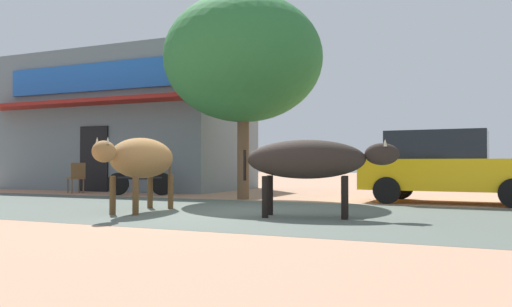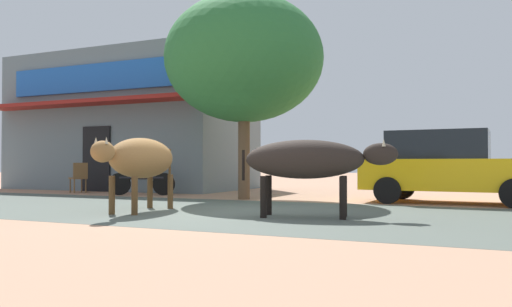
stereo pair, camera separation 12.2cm
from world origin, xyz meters
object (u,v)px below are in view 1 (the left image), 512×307
Objects in this scene: parked_motorcycle at (141,179)px; cafe_chair_near_tree at (77,176)px; cow_far_dark at (310,160)px; cow_near_brown at (142,159)px; parked_hatchback_car at (447,166)px; roadside_tree at (243,59)px.

cafe_chair_near_tree is (-2.44, 0.11, 0.04)m from parked_motorcycle.
cow_near_brown is at bearing -174.36° from cow_far_dark.
parked_hatchback_car is 10.54m from cafe_chair_near_tree.
parked_hatchback_car is 8.11m from parked_motorcycle.
cafe_chair_near_tree is at bearing 175.97° from roadside_tree.
cow_near_brown is at bearing -37.64° from cafe_chair_near_tree.
roadside_tree is 6.52m from cafe_chair_near_tree.
parked_hatchback_car reaches higher than cow_near_brown.
parked_hatchback_car is 6.83m from cow_near_brown.
parked_hatchback_car is at bearing 3.32° from parked_motorcycle.
cow_far_dark is (6.15, -3.75, 0.48)m from parked_motorcycle.
roadside_tree is 4.53m from parked_motorcycle.
roadside_tree is 4.57m from cow_near_brown.
parked_motorcycle is at bearing -176.68° from parked_hatchback_car.
cow_near_brown is (2.98, -4.07, 0.51)m from parked_motorcycle.
cow_far_dark is (-1.94, -4.22, 0.11)m from parked_hatchback_car.
cafe_chair_near_tree is at bearing 142.36° from cow_near_brown.
roadside_tree is 2.84× the size of parked_motorcycle.
roadside_tree is at bearing -5.08° from parked_motorcycle.
roadside_tree is 5.16m from cow_far_dark.
cow_near_brown is 2.91× the size of cafe_chair_near_tree.
cow_near_brown is (-5.11, -4.54, 0.15)m from parked_hatchback_car.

